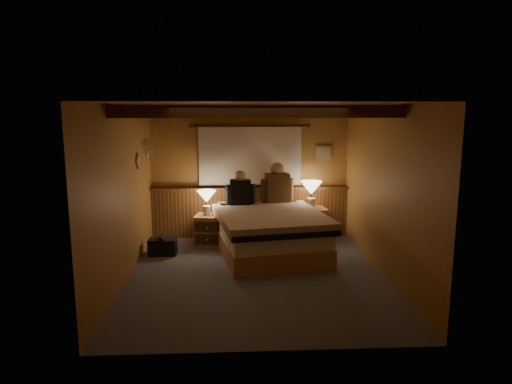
{
  "coord_description": "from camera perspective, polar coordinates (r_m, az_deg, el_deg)",
  "views": [
    {
      "loc": [
        -0.32,
        -6.2,
        2.33
      ],
      "look_at": [
        0.02,
        0.4,
        1.13
      ],
      "focal_mm": 32.0,
      "sensor_mm": 36.0,
      "label": 1
    }
  ],
  "objects": [
    {
      "name": "duffel_bag",
      "position": [
        7.62,
        -11.59,
        -6.66
      ],
      "size": [
        0.45,
        0.28,
        0.32
      ],
      "rotation": [
        0.0,
        0.0,
        -0.03
      ],
      "color": "black",
      "rests_on": "floor"
    },
    {
      "name": "lamp_left",
      "position": [
        7.85,
        -6.2,
        -0.75
      ],
      "size": [
        0.33,
        0.33,
        0.43
      ],
      "color": "silver",
      "rests_on": "nightstand_left"
    },
    {
      "name": "lamp_right",
      "position": [
        8.14,
        6.92,
        0.31
      ],
      "size": [
        0.38,
        0.38,
        0.49
      ],
      "color": "silver",
      "rests_on": "nightstand_right"
    },
    {
      "name": "ceiling",
      "position": [
        6.21,
        -0.03,
        10.91
      ],
      "size": [
        4.2,
        4.2,
        0.0
      ],
      "primitive_type": "plane",
      "rotation": [
        3.14,
        0.0,
        0.0
      ],
      "color": "tan",
      "rests_on": "wall_back"
    },
    {
      "name": "coat_rail",
      "position": [
        7.93,
        -13.19,
        5.2
      ],
      "size": [
        0.05,
        0.55,
        0.24
      ],
      "color": "silver",
      "rests_on": "wall_left"
    },
    {
      "name": "curtain_window",
      "position": [
        8.28,
        -0.75,
        4.65
      ],
      "size": [
        2.18,
        0.09,
        1.11
      ],
      "color": "#4C2913",
      "rests_on": "wall_back"
    },
    {
      "name": "ceiling_beams",
      "position": [
        6.36,
        -0.1,
        10.09
      ],
      "size": [
        3.6,
        1.65,
        0.16
      ],
      "color": "#4C2913",
      "rests_on": "ceiling"
    },
    {
      "name": "bed",
      "position": [
        7.43,
        1.64,
        -5.04
      ],
      "size": [
        1.92,
        2.33,
        0.71
      ],
      "rotation": [
        0.0,
        0.0,
        0.17
      ],
      "color": "tan",
      "rests_on": "floor"
    },
    {
      "name": "nightstand_right",
      "position": [
        8.31,
        6.81,
        -4.0
      ],
      "size": [
        0.62,
        0.58,
        0.59
      ],
      "rotation": [
        0.0,
        0.0,
        0.21
      ],
      "color": "tan",
      "rests_on": "floor"
    },
    {
      "name": "wall_back",
      "position": [
        8.38,
        -0.77,
        2.51
      ],
      "size": [
        3.6,
        0.0,
        3.6
      ],
      "primitive_type": "plane",
      "rotation": [
        1.57,
        0.0,
        0.0
      ],
      "color": "#B2843F",
      "rests_on": "floor"
    },
    {
      "name": "wall_front",
      "position": [
        4.26,
        1.42,
        -5.08
      ],
      "size": [
        3.6,
        0.0,
        3.6
      ],
      "primitive_type": "plane",
      "rotation": [
        -1.57,
        0.0,
        0.0
      ],
      "color": "#B2843F",
      "rests_on": "floor"
    },
    {
      "name": "floor",
      "position": [
        6.63,
        -0.03,
        -10.31
      ],
      "size": [
        4.2,
        4.2,
        0.0
      ],
      "primitive_type": "plane",
      "color": "#4C505A",
      "rests_on": "ground"
    },
    {
      "name": "wall_left",
      "position": [
        6.47,
        -16.15,
        -0.19
      ],
      "size": [
        0.0,
        4.2,
        4.2
      ],
      "primitive_type": "plane",
      "rotation": [
        1.57,
        0.0,
        1.57
      ],
      "color": "#B2843F",
      "rests_on": "floor"
    },
    {
      "name": "person_right",
      "position": [
        8.08,
        2.67,
        0.79
      ],
      "size": [
        0.6,
        0.3,
        0.73
      ],
      "rotation": [
        0.0,
        0.0,
        0.16
      ],
      "color": "#503620",
      "rests_on": "bed"
    },
    {
      "name": "nightstand_left",
      "position": [
        7.99,
        -5.8,
        -4.76
      ],
      "size": [
        0.54,
        0.5,
        0.54
      ],
      "rotation": [
        0.0,
        0.0,
        -0.14
      ],
      "color": "tan",
      "rests_on": "floor"
    },
    {
      "name": "person_left",
      "position": [
        7.87,
        -1.98,
        0.18
      ],
      "size": [
        0.51,
        0.22,
        0.62
      ],
      "rotation": [
        0.0,
        0.0,
        0.06
      ],
      "color": "black",
      "rests_on": "bed"
    },
    {
      "name": "framed_print",
      "position": [
        8.48,
        8.42,
        4.87
      ],
      "size": [
        0.3,
        0.04,
        0.25
      ],
      "color": "tan",
      "rests_on": "wall_back"
    },
    {
      "name": "wainscot",
      "position": [
        8.45,
        -0.74,
        -2.36
      ],
      "size": [
        3.6,
        0.23,
        0.94
      ],
      "color": "brown",
      "rests_on": "wall_back"
    },
    {
      "name": "wall_right",
      "position": [
        6.65,
        15.66,
        0.1
      ],
      "size": [
        0.0,
        4.2,
        4.2
      ],
      "primitive_type": "plane",
      "rotation": [
        1.57,
        0.0,
        -1.57
      ],
      "color": "#B2843F",
      "rests_on": "floor"
    }
  ]
}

